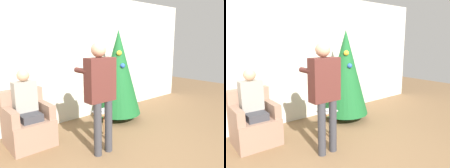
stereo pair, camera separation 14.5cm
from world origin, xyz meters
The scene contains 8 objects.
ground_plane centered at (0.00, 0.00, 0.00)m, with size 14.00×14.00×0.00m, color brown.
wall_back centered at (0.00, 2.23, 1.35)m, with size 8.00×0.06×2.70m.
christmas_tree centered at (1.03, 1.58, 1.05)m, with size 0.98×0.98×1.94m.
armchair centered at (-0.91, 1.68, 0.33)m, with size 0.69×0.68×0.91m.
person_seated centered at (-0.91, 1.66, 0.70)m, with size 0.36×0.46×1.27m.
person_standing centered at (-0.15, 0.68, 1.03)m, with size 0.47×0.57×1.70m.
side_stool centered at (0.19, 1.10, 0.38)m, with size 0.34×0.34×0.47m.
laptop centered at (0.19, 1.10, 0.48)m, with size 0.33×0.22×0.02m.
Camera 1 is at (-2.10, -1.82, 1.72)m, focal length 35.00 mm.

